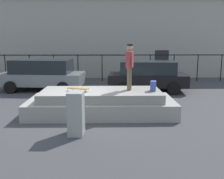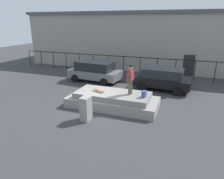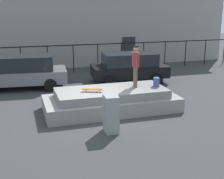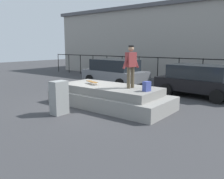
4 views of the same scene
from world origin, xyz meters
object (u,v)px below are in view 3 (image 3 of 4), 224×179
at_px(backpack, 156,82).
at_px(utility_box, 111,114).
at_px(skateboarder, 136,63).
at_px(car_black_hatchback_mid, 129,67).
at_px(car_grey_hatchback_near, 22,71).
at_px(skateboard, 92,89).

height_order(backpack, utility_box, utility_box).
height_order(skateboarder, car_black_hatchback_mid, skateboarder).
relative_size(car_grey_hatchback_near, car_black_hatchback_mid, 1.08).
xyz_separation_m(backpack, car_grey_hatchback_near, (-5.26, 4.87, -0.17)).
relative_size(skateboard, car_grey_hatchback_near, 0.18).
height_order(skateboard, backpack, backpack).
bearing_deg(utility_box, skateboard, 96.78).
bearing_deg(car_grey_hatchback_near, skateboard, -62.95).
relative_size(backpack, car_grey_hatchback_near, 0.08).
bearing_deg(car_black_hatchback_mid, skateboarder, -107.14).
bearing_deg(car_black_hatchback_mid, car_grey_hatchback_near, 176.41).
distance_m(skateboard, car_black_hatchback_mid, 5.57).
distance_m(skateboarder, car_black_hatchback_mid, 4.61).
height_order(skateboard, car_black_hatchback_mid, car_black_hatchback_mid).
xyz_separation_m(skateboarder, utility_box, (-1.74, -2.24, -1.23)).
distance_m(car_grey_hatchback_near, car_black_hatchback_mid, 5.74).
bearing_deg(car_grey_hatchback_near, car_black_hatchback_mid, -3.59).
height_order(car_black_hatchback_mid, utility_box, car_black_hatchback_mid).
bearing_deg(car_black_hatchback_mid, utility_box, -115.11).
bearing_deg(skateboarder, backpack, -13.21).
xyz_separation_m(car_grey_hatchback_near, utility_box, (2.66, -6.90, -0.26)).
bearing_deg(skateboard, skateboarder, 7.22).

